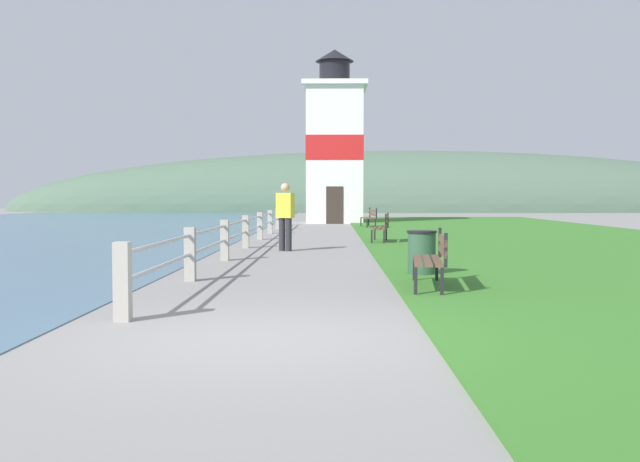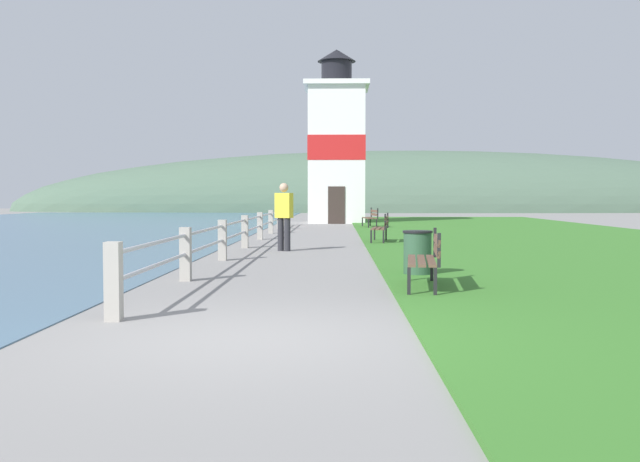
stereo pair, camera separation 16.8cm
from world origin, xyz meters
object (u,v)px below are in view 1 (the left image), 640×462
park_bench_far (370,216)px  trash_bin (422,254)px  park_bench_midway (382,226)px  lighthouse (335,146)px  park_bench_near (433,256)px  person_strolling (285,214)px

park_bench_far → trash_bin: bearing=83.6°
park_bench_midway → trash_bin: size_ratio=1.96×
park_bench_midway → lighthouse: lighthouse is taller
park_bench_near → park_bench_far: (0.20, 21.94, 0.00)m
person_strolling → park_bench_far: bearing=11.8°
park_bench_near → person_strolling: 8.52m
park_bench_near → trash_bin: park_bench_near is taller
park_bench_far → lighthouse: 7.77m
park_bench_near → trash_bin: bearing=-86.0°
park_bench_far → lighthouse: bearing=-82.4°
trash_bin → park_bench_midway: bearing=90.4°
lighthouse → park_bench_near: bearing=-87.2°
park_bench_near → lighthouse: size_ratio=0.19×
lighthouse → person_strolling: 20.86m
park_bench_far → person_strolling: 14.23m
lighthouse → trash_bin: (1.48, -26.68, -3.81)m
park_bench_far → trash_bin: 20.03m
park_bench_near → park_bench_midway: 11.13m
park_bench_midway → trash_bin: (0.06, -9.22, -0.11)m
park_bench_near → lighthouse: (-1.41, 28.59, 3.69)m
park_bench_near → trash_bin: 1.91m
park_bench_near → trash_bin: (0.07, 1.91, -0.11)m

